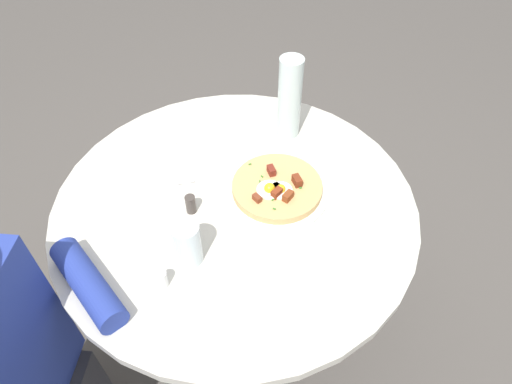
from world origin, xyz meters
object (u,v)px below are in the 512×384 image
bread_plate (292,298)px  pepper_shaker (191,204)px  water_bottle (290,98)px  breakfast_pizza (277,187)px  knife (176,163)px  salt_shaker (162,279)px  dining_table (237,238)px  fork (189,161)px  pizza_plate (277,191)px  water_glass (187,243)px

bread_plate → pepper_shaker: pepper_shaker is taller
water_bottle → breakfast_pizza: bearing=176.1°
knife → salt_shaker: bearing=170.0°
bread_plate → water_bottle: water_bottle is taller
knife → salt_shaker: salt_shaker is taller
dining_table → fork: bearing=47.9°
dining_table → knife: (0.13, 0.19, 0.17)m
pizza_plate → knife: pizza_plate is taller
pizza_plate → water_bottle: bearing=-3.9°
dining_table → water_glass: bearing=156.0°
bread_plate → knife: (0.42, 0.36, 0.00)m
water_bottle → pizza_plate: bearing=176.1°
bread_plate → pepper_shaker: (0.24, 0.28, 0.02)m
salt_shaker → pepper_shaker: size_ratio=0.89×
water_glass → salt_shaker: bearing=148.5°
pizza_plate → pepper_shaker: 0.24m
dining_table → fork: (0.14, 0.16, 0.17)m
bread_plate → knife: 0.55m
pizza_plate → knife: (0.09, 0.31, 0.00)m
pizza_plate → knife: size_ratio=1.62×
dining_table → fork: size_ratio=5.59×
knife → pepper_shaker: size_ratio=3.26×
salt_shaker → water_glass: bearing=-31.5°
knife → dining_table: bearing=-141.9°
dining_table → breakfast_pizza: bearing=-70.8°
knife → salt_shaker: (-0.41, -0.05, 0.02)m
knife → water_bottle: 0.39m
bread_plate → fork: size_ratio=1.01×
breakfast_pizza → knife: bearing=73.4°
fork → water_glass: water_glass is taller
bread_plate → water_glass: (0.09, 0.26, 0.06)m
dining_table → water_glass: size_ratio=8.11×
fork → water_glass: 0.35m
dining_table → pepper_shaker: size_ratio=18.19×
bread_plate → pepper_shaker: 0.37m
breakfast_pizza → salt_shaker: bearing=141.7°
dining_table → water_bottle: (0.31, -0.13, 0.30)m
pizza_plate → pepper_shaker: bearing=111.2°
pepper_shaker → knife: bearing=24.0°
pizza_plate → pepper_shaker: (-0.09, 0.23, 0.02)m
fork → pepper_shaker: pepper_shaker is taller
pizza_plate → water_glass: (-0.24, 0.20, 0.06)m
breakfast_pizza → fork: breakfast_pizza is taller
salt_shaker → breakfast_pizza: bearing=-38.3°
water_bottle → pepper_shaker: bearing=145.2°
dining_table → pepper_shaker: (-0.05, 0.11, 0.20)m
breakfast_pizza → bread_plate: (-0.33, -0.05, -0.02)m
pizza_plate → water_bottle: (0.27, -0.02, 0.13)m
bread_plate → pepper_shaker: size_ratio=3.30×
water_glass → water_bottle: 0.56m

